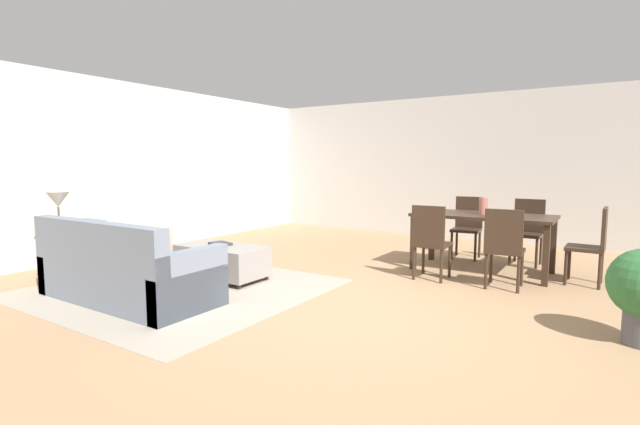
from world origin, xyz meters
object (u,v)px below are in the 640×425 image
object	(u,v)px
couch	(125,272)
dining_chair_far_left	(467,223)
dining_table	(483,221)
dining_chair_head_east	(594,241)
dining_chair_near_right	(504,244)
side_table	(61,246)
dining_chair_near_left	(430,238)
table_lamp	(58,201)
ottoman_table	(222,260)
book_on_ottoman	(220,244)
dining_chair_far_right	(528,228)
vase_centerpiece	(483,206)

from	to	relation	value
couch	dining_chair_far_left	distance (m)	4.80
dining_table	dining_chair_head_east	distance (m)	1.27
couch	dining_chair_head_east	world-z (taller)	dining_chair_head_east
couch	dining_chair_head_east	xyz separation A→B (m)	(4.05, 3.32, 0.22)
couch	dining_chair_near_right	size ratio (longest dim) A/B	2.18
dining_table	dining_chair_head_east	xyz separation A→B (m)	(1.26, -0.03, -0.15)
dining_table	dining_chair_near_right	distance (m)	0.90
side_table	dining_chair_near_left	xyz separation A→B (m)	(3.67, 2.50, 0.07)
side_table	dining_table	size ratio (longest dim) A/B	0.33
side_table	table_lamp	size ratio (longest dim) A/B	1.07
ottoman_table	dining_chair_near_left	xyz separation A→B (m)	(2.17, 1.34, 0.28)
ottoman_table	table_lamp	size ratio (longest dim) A/B	2.11
side_table	table_lamp	bearing A→B (deg)	4.76
dining_chair_head_east	book_on_ottoman	distance (m)	4.43
side_table	dining_chair_near_left	bearing A→B (deg)	34.25
table_lamp	dining_chair_far_right	size ratio (longest dim) A/B	0.57
ottoman_table	dining_chair_near_right	distance (m)	3.32
dining_chair_far_right	dining_table	bearing A→B (deg)	-118.24
dining_chair_near_left	dining_chair_far_left	bearing A→B (deg)	89.73
dining_table	dining_chair_far_right	world-z (taller)	dining_chair_far_right
side_table	dining_chair_near_left	size ratio (longest dim) A/B	0.61
couch	book_on_ottoman	world-z (taller)	couch
book_on_ottoman	couch	bearing A→B (deg)	-97.36
ottoman_table	side_table	world-z (taller)	side_table
dining_table	dining_chair_far_left	distance (m)	0.92
book_on_ottoman	dining_chair_far_right	bearing A→B (deg)	43.82
dining_chair_near_right	dining_chair_far_left	size ratio (longest dim) A/B	1.00
ottoman_table	dining_chair_near_left	size ratio (longest dim) A/B	1.20
ottoman_table	side_table	size ratio (longest dim) A/B	1.96
dining_chair_near_left	book_on_ottoman	xyz separation A→B (m)	(-2.21, -1.32, -0.09)
dining_table	dining_chair_far_right	bearing A→B (deg)	61.76
side_table	dining_chair_far_right	size ratio (longest dim) A/B	0.61
dining_chair_near_left	dining_chair_near_right	distance (m)	0.84
dining_chair_far_left	book_on_ottoman	bearing A→B (deg)	-126.97
book_on_ottoman	vase_centerpiece	bearing A→B (deg)	39.12
couch	book_on_ottoman	distance (m)	1.23
dining_chair_far_right	book_on_ottoman	xyz separation A→B (m)	(-3.06, -2.94, -0.09)
couch	side_table	size ratio (longest dim) A/B	3.55
couch	dining_chair_far_right	distance (m)	5.26
dining_table	ottoman_table	bearing A→B (deg)	-140.21
ottoman_table	dining_chair_far_right	size ratio (longest dim) A/B	1.20
dining_chair_head_east	book_on_ottoman	size ratio (longest dim) A/B	3.54
dining_chair_head_east	dining_chair_far_left	bearing A→B (deg)	153.36
dining_chair_far_left	ottoman_table	bearing A→B (deg)	-126.26
side_table	vase_centerpiece	distance (m)	5.28
dining_table	dining_chair_near_left	size ratio (longest dim) A/B	1.88
dining_chair_near_left	side_table	bearing A→B (deg)	-145.75
table_lamp	dining_chair_far_right	bearing A→B (deg)	42.32
couch	vase_centerpiece	size ratio (longest dim) A/B	9.28
side_table	dining_chair_far_left	bearing A→B (deg)	48.30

